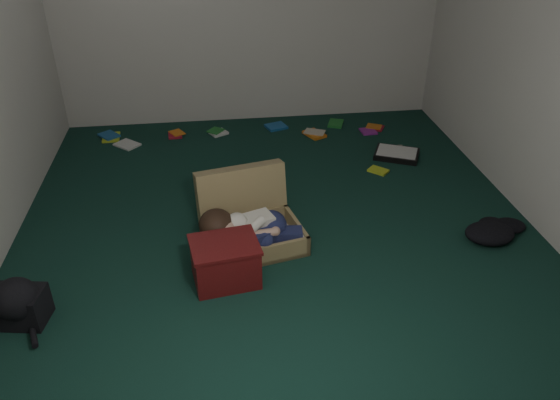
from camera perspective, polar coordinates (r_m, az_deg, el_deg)
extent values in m
plane|color=#113228|center=(4.27, -0.27, -3.00)|extent=(4.50, 4.50, 0.00)
plane|color=silver|center=(1.72, 9.39, -8.69)|extent=(4.50, 0.00, 4.50)
plane|color=silver|center=(4.41, 27.21, 13.46)|extent=(0.00, 4.50, 4.50)
cube|color=#9B8655|center=(4.03, -2.64, -3.99)|extent=(0.78, 0.63, 0.16)
cube|color=beige|center=(4.05, -2.63, -4.44)|extent=(0.71, 0.56, 0.02)
cube|color=#9B8655|center=(4.19, -4.02, 0.23)|extent=(0.72, 0.35, 0.51)
cube|color=white|center=(3.96, -2.85, -3.15)|extent=(0.33, 0.26, 0.22)
sphere|color=tan|center=(3.85, -5.88, -3.28)|extent=(0.19, 0.19, 0.19)
ellipsoid|color=black|center=(3.87, -6.67, -2.54)|extent=(0.25, 0.26, 0.21)
ellipsoid|color=navy|center=(4.00, -0.89, -2.67)|extent=(0.23, 0.26, 0.21)
cube|color=navy|center=(3.90, -1.45, -3.84)|extent=(0.28, 0.25, 0.14)
cube|color=navy|center=(3.95, 0.63, -3.79)|extent=(0.25, 0.14, 0.11)
sphere|color=white|center=(4.01, 1.72, -3.53)|extent=(0.11, 0.11, 0.11)
sphere|color=white|center=(3.96, 2.09, -4.18)|extent=(0.10, 0.10, 0.10)
cylinder|color=tan|center=(3.84, -1.60, -3.47)|extent=(0.19, 0.10, 0.06)
cube|color=#5B1213|center=(3.69, -5.72, -6.61)|extent=(0.47, 0.39, 0.28)
cube|color=#5B1213|center=(3.60, -5.85, -4.67)|extent=(0.49, 0.41, 0.02)
cube|color=black|center=(5.47, 12.09, 4.71)|extent=(0.51, 0.46, 0.05)
cube|color=white|center=(5.45, 12.13, 4.98)|extent=(0.45, 0.40, 0.01)
cube|color=#BED725|center=(6.01, -17.22, 6.28)|extent=(0.19, 0.14, 0.02)
cube|color=#AD172D|center=(5.90, -10.91, 6.70)|extent=(0.24, 0.23, 0.02)
cube|color=silver|center=(5.88, -6.44, 6.97)|extent=(0.19, 0.22, 0.02)
cube|color=#1C5A9A|center=(5.99, -0.41, 7.66)|extent=(0.20, 0.23, 0.02)
cube|color=orange|center=(5.82, 3.61, 6.84)|extent=(0.24, 0.22, 0.02)
cube|color=#217B2C|center=(6.10, 5.84, 7.95)|extent=(0.20, 0.16, 0.02)
cube|color=purple|center=(5.96, 9.21, 7.11)|extent=(0.24, 0.24, 0.02)
cube|color=beige|center=(5.58, 11.74, 5.15)|extent=(0.18, 0.22, 0.02)
cube|color=#BED725|center=(5.15, 10.23, 3.03)|extent=(0.21, 0.24, 0.02)
cube|color=#AD172D|center=(6.06, 9.90, 7.48)|extent=(0.24, 0.22, 0.02)
cube|color=silver|center=(5.79, -15.68, 5.59)|extent=(0.21, 0.17, 0.02)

